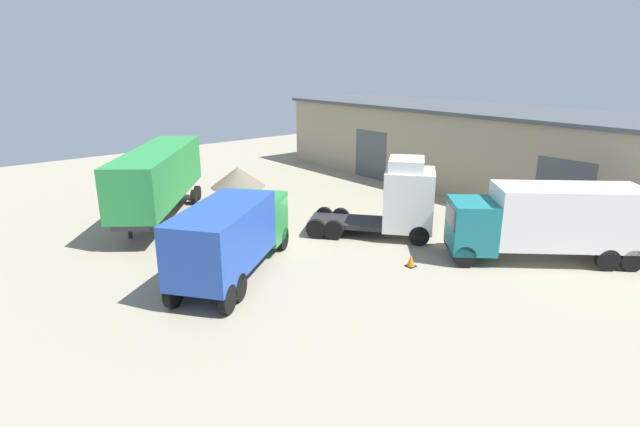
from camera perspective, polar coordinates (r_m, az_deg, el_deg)
name	(u,v)px	position (r m, az deg, el deg)	size (l,w,h in m)	color
ground_plane	(272,245)	(24.44, -5.46, -3.64)	(60.00, 60.00, 0.00)	gray
warehouse_building	(488,149)	(36.69, 18.66, 7.02)	(33.63, 8.77, 5.51)	tan
tractor_unit_white	(399,200)	(25.32, 9.07, 1.51)	(6.39, 5.86, 4.06)	silver
container_trailer_green	(159,176)	(28.85, -17.97, 4.14)	(9.63, 8.28, 4.01)	#28843D
box_truck_teal	(547,219)	(24.14, 24.53, -0.59)	(7.29, 7.58, 3.41)	#197075
box_truck_green	(232,233)	(20.68, -10.01, -2.25)	(6.50, 7.52, 3.23)	#28843D
gravel_pile	(238,177)	(35.89, -9.37, 4.14)	(3.85, 3.85, 1.42)	#665B4C
oil_drum	(278,222)	(26.52, -4.78, -0.93)	(0.58, 0.58, 0.88)	#B22D23
traffic_cone	(411,261)	(22.18, 10.36, -5.36)	(0.40, 0.40, 0.55)	black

